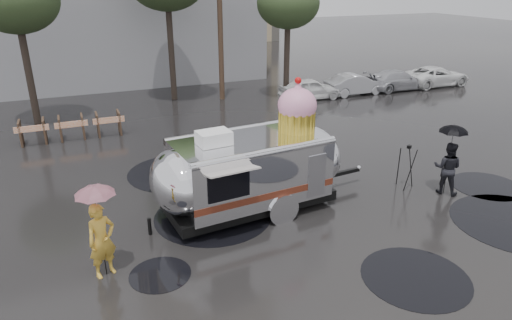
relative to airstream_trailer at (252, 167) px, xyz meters
name	(u,v)px	position (x,y,z in m)	size (l,w,h in m)	color
ground	(297,222)	(0.88, -1.22, -1.36)	(120.00, 120.00, 0.00)	black
puddles	(326,209)	(2.01, -0.89, -1.36)	(12.83, 11.04, 0.01)	black
utility_pole	(220,13)	(3.38, 12.78, 3.26)	(1.60, 0.28, 9.00)	#473323
tree_left	(15,0)	(-6.12, 11.78, 4.12)	(3.64, 3.64, 6.95)	#382D26
tree_right	(288,4)	(6.88, 11.78, 3.69)	(3.36, 3.36, 6.42)	#382D26
barricade_row	(72,127)	(-4.67, 8.75, -0.84)	(4.30, 0.80, 1.00)	#473323
parked_cars	(381,80)	(12.66, 10.78, -0.64)	(13.20, 1.90, 1.50)	silver
airstream_trailer	(252,167)	(0.00, 0.00, 0.00)	(7.20, 3.14, 3.89)	silver
person_left	(102,241)	(-4.36, -1.65, -0.46)	(0.65, 0.43, 1.80)	gold
umbrella_pink	(96,200)	(-4.36, -1.65, 0.56)	(1.09, 1.09, 2.29)	#CD8597
person_right	(447,168)	(6.06, -1.34, -0.51)	(0.82, 0.45, 1.70)	black
umbrella_black	(453,136)	(6.06, -1.34, 0.55)	(1.07, 1.07, 2.28)	black
tripod	(407,163)	(5.17, -0.53, -0.50)	(0.60, 0.58, 1.47)	black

